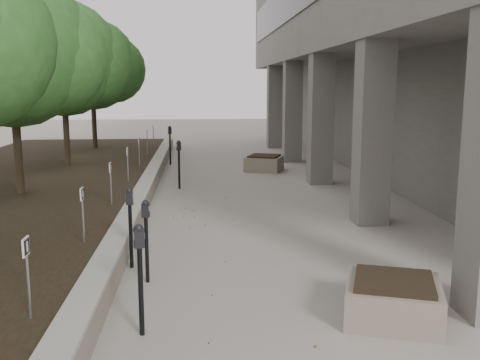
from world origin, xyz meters
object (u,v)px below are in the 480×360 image
crabapple_tree_5 (92,84)px  crabapple_tree_3 (13,82)px  planter_back (264,163)px  parking_meter_2 (147,241)px  planter_front (393,299)px  parking_meter_1 (140,280)px  crabapple_tree_4 (64,83)px  parking_meter_3 (131,228)px  parking_meter_5 (170,145)px  parking_meter_4 (179,165)px

crabapple_tree_5 → crabapple_tree_3: bearing=-90.0°
crabapple_tree_5 → planter_back: 8.53m
parking_meter_2 → planter_front: (3.33, -1.63, -0.38)m
crabapple_tree_5 → parking_meter_1: crabapple_tree_5 is taller
crabapple_tree_4 → parking_meter_3: 10.47m
crabapple_tree_4 → crabapple_tree_3: bearing=-90.0°
crabapple_tree_3 → parking_meter_5: (3.32, 7.50, -2.36)m
parking_meter_2 → parking_meter_1: bearing=-78.0°
crabapple_tree_3 → parking_meter_4: 5.12m
parking_meter_5 → planter_back: 3.94m
parking_meter_4 → planter_front: 9.92m
crabapple_tree_5 → crabapple_tree_4: bearing=-90.0°
parking_meter_4 → planter_back: bearing=27.2°
parking_meter_1 → parking_meter_5: parking_meter_5 is taller
planter_front → planter_back: bearing=90.5°
crabapple_tree_4 → planter_front: crabapple_tree_4 is taller
parking_meter_2 → parking_meter_4: (0.25, 7.79, 0.07)m
parking_meter_2 → parking_meter_5: size_ratio=0.87×
planter_front → crabapple_tree_5: bearing=112.1°
crabapple_tree_4 → planter_back: bearing=5.8°
crabapple_tree_3 → crabapple_tree_5: (0.00, 10.00, 0.00)m
parking_meter_5 → parking_meter_3: bearing=-106.9°
crabapple_tree_4 → parking_meter_1: 12.96m
crabapple_tree_4 → planter_back: (6.79, 0.69, -2.84)m
parking_meter_2 → parking_meter_3: bearing=123.7°
crabapple_tree_4 → parking_meter_5: (3.32, 2.50, -2.36)m
parking_meter_1 → crabapple_tree_4: bearing=91.0°
crabapple_tree_3 → parking_meter_1: crabapple_tree_3 is taller
crabapple_tree_5 → parking_meter_5: bearing=-36.9°
parking_meter_3 → crabapple_tree_4: bearing=109.5°
crabapple_tree_5 → planter_front: size_ratio=4.58×
crabapple_tree_3 → crabapple_tree_4: 5.00m
crabapple_tree_3 → parking_meter_3: 6.17m
parking_meter_4 → planter_back: (2.96, 3.27, -0.44)m
parking_meter_4 → parking_meter_5: 5.11m
parking_meter_2 → planter_front: bearing=-17.1°
parking_meter_1 → crabapple_tree_5: bearing=86.3°
crabapple_tree_4 → parking_meter_2: 11.24m
planter_back → crabapple_tree_5: bearing=147.6°
parking_meter_4 → parking_meter_5: bearing=75.0°
parking_meter_1 → parking_meter_3: (-0.42, 2.54, -0.02)m
planter_front → crabapple_tree_4: bearing=119.9°
crabapple_tree_3 → planter_back: (6.79, 5.69, -2.84)m
parking_meter_4 → parking_meter_2: bearing=-112.6°
parking_meter_3 → parking_meter_4: 7.09m
parking_meter_4 → parking_meter_5: size_ratio=0.96×
crabapple_tree_3 → parking_meter_2: 6.90m
planter_back → crabapple_tree_3: bearing=-140.0°
parking_meter_2 → parking_meter_3: parking_meter_3 is taller
parking_meter_1 → parking_meter_4: size_ratio=0.97×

